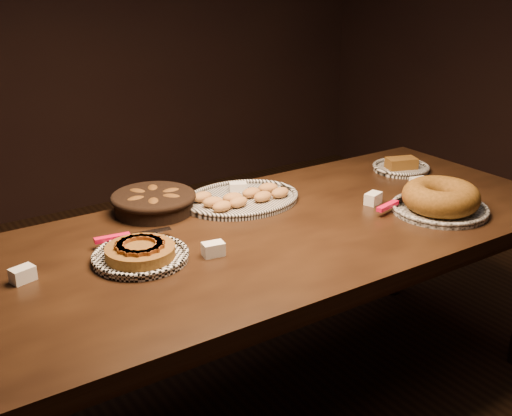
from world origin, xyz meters
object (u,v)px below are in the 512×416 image
buffet_table (266,249)px  madeleine_platter (242,198)px  bundt_cake_plate (440,200)px  apple_tart_plate (140,253)px

buffet_table → madeleine_platter: 0.30m
bundt_cake_plate → madeleine_platter: bearing=116.2°
apple_tart_plate → madeleine_platter: 0.60m
apple_tart_plate → madeleine_platter: apple_tart_plate is taller
buffet_table → madeleine_platter: size_ratio=5.07×
bundt_cake_plate → buffet_table: bearing=138.5°
buffet_table → apple_tart_plate: apple_tart_plate is taller
buffet_table → apple_tart_plate: 0.48m
madeleine_platter → bundt_cake_plate: bundt_cake_plate is taller
buffet_table → bundt_cake_plate: (0.65, -0.22, 0.12)m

